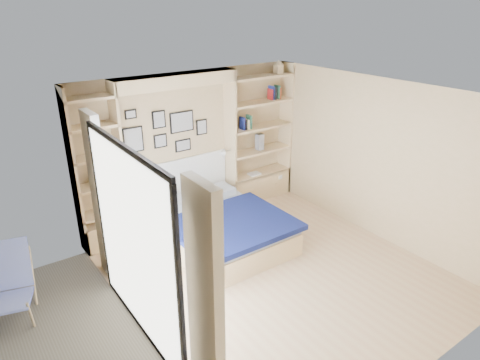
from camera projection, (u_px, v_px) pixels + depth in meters
ground at (274, 271)px, 6.02m from camera, size 4.50×4.50×0.00m
room_shell at (192, 174)px, 6.53m from camera, size 4.50×4.50×4.50m
bed at (219, 227)px, 6.63m from camera, size 1.72×2.20×1.07m
photo_gallery at (165, 131)px, 6.81m from camera, size 1.48×0.02×0.82m
reading_lamps at (182, 162)px, 6.92m from camera, size 1.92×0.12×0.15m
shelf_decor at (249, 114)px, 7.50m from camera, size 3.58×0.23×2.03m
deck_chair at (8, 284)px, 5.06m from camera, size 0.73×0.98×0.88m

